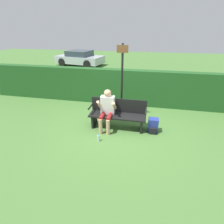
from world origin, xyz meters
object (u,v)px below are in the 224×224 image
park_bench (118,114)px  signpost (122,79)px  water_bottle (99,138)px  person_seated (107,108)px  backpack (153,126)px  parked_car (80,58)px

park_bench → signpost: (-0.00, 0.72, 0.94)m
water_bottle → signpost: bearing=76.6°
water_bottle → person_seated: bearing=84.7°
backpack → signpost: signpost is taller
water_bottle → parked_car: size_ratio=0.05×
park_bench → signpost: bearing=90.1°
water_bottle → signpost: signpost is taller
signpost → park_bench: bearing=-89.9°
park_bench → person_seated: bearing=-157.6°
park_bench → backpack: size_ratio=4.09×
backpack → parked_car: size_ratio=0.10×
park_bench → backpack: 1.14m
water_bottle → parked_car: bearing=113.4°
signpost → backpack: bearing=-35.9°
water_bottle → parked_car: (-4.56, 10.51, 0.48)m
park_bench → person_seated: (-0.32, -0.13, 0.23)m
parked_car → signpost: bearing=-50.0°
person_seated → signpost: size_ratio=0.50×
park_bench → person_seated: size_ratio=1.42×
water_bottle → signpost: (0.39, 1.63, 1.29)m
backpack → water_bottle: size_ratio=2.01×
backpack → signpost: size_ratio=0.17×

